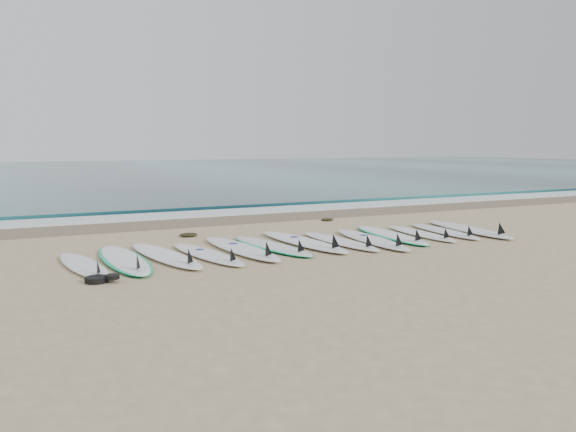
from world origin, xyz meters
name	(u,v)px	position (x,y,z in m)	size (l,w,h in m)	color
ground	(307,246)	(0.00, 0.00, 0.00)	(120.00, 120.00, 0.00)	tan
ocean	(93,172)	(0.00, 32.50, 0.01)	(120.00, 55.00, 0.03)	#1B5258
wet_sand_band	(232,220)	(0.00, 4.10, 0.01)	(120.00, 1.80, 0.01)	#6F5E4A
foam_band	(215,213)	(0.00, 5.50, 0.02)	(120.00, 1.40, 0.04)	silver
wave_crest	(199,207)	(0.00, 7.00, 0.05)	(120.00, 1.00, 0.10)	#1B5258
surfboard_0	(84,265)	(-4.06, -0.26, 0.05)	(0.81, 2.39, 0.30)	white
surfboard_1	(124,259)	(-3.41, -0.08, 0.05)	(0.76, 2.78, 0.35)	white
surfboard_2	(166,255)	(-2.72, -0.08, 0.06)	(0.98, 2.76, 0.35)	white
surfboard_3	(208,254)	(-2.04, -0.24, 0.05)	(0.91, 2.52, 0.32)	white
surfboard_4	(242,248)	(-1.34, -0.04, 0.06)	(0.84, 2.87, 0.36)	white
surfboard_5	(273,246)	(-0.71, 0.01, 0.05)	(0.98, 2.57, 0.32)	white
surfboard_6	(304,241)	(0.01, 0.11, 0.06)	(0.89, 2.93, 0.37)	white
surfboard_7	(342,241)	(0.69, -0.14, 0.05)	(0.68, 2.51, 0.32)	white
surfboard_8	(373,239)	(1.34, -0.26, 0.06)	(0.79, 2.77, 0.35)	white
surfboard_9	(392,235)	(2.04, 0.07, 0.05)	(0.88, 2.72, 0.34)	white
surfboard_10	(422,233)	(2.74, -0.05, 0.05)	(0.64, 2.36, 0.30)	white
surfboard_11	(445,231)	(3.40, -0.01, 0.05)	(0.76, 2.47, 0.31)	white
surfboard_12	(470,229)	(4.05, -0.07, 0.06)	(0.91, 2.93, 0.37)	white
seaweed_near	(188,235)	(-1.74, 2.02, 0.04)	(0.39, 0.30, 0.08)	black
seaweed_far	(327,220)	(2.11, 2.89, 0.03)	(0.33, 0.26, 0.06)	black
leash_coil	(100,279)	(-3.96, -1.30, 0.05)	(0.46, 0.36, 0.11)	black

